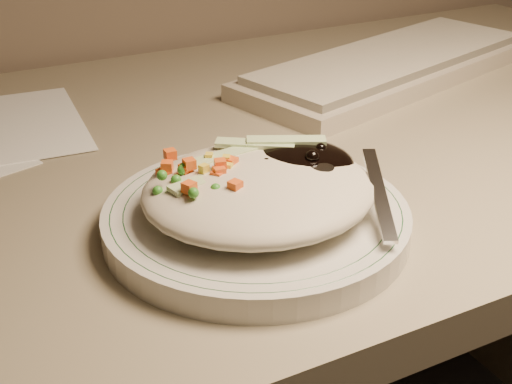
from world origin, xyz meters
name	(u,v)px	position (x,y,z in m)	size (l,w,h in m)	color
desk	(252,286)	(0.00, 1.38, 0.54)	(1.40, 0.70, 0.74)	gray
plate	(256,220)	(-0.09, 1.20, 0.75)	(0.25, 0.25, 0.02)	beige
plate_rim	(256,209)	(-0.09, 1.20, 0.76)	(0.24, 0.24, 0.00)	#144723
meal	(261,185)	(-0.09, 1.20, 0.78)	(0.21, 0.19, 0.05)	#B8AD95
keyboard	(391,66)	(0.26, 1.47, 0.76)	(0.49, 0.28, 0.03)	#AFA38F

